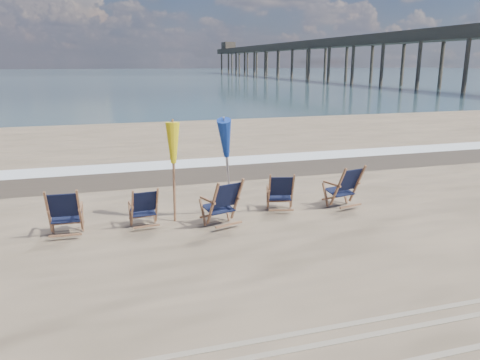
{
  "coord_description": "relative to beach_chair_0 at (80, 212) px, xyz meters",
  "views": [
    {
      "loc": [
        -2.83,
        -7.0,
        3.33
      ],
      "look_at": [
        0.0,
        2.2,
        0.9
      ],
      "focal_mm": 35.0,
      "sensor_mm": 36.0,
      "label": 1
    }
  ],
  "objects": [
    {
      "name": "ocean",
      "position": [
        3.26,
        125.84,
        -0.51
      ],
      "size": [
        400.0,
        400.0,
        0.0
      ],
      "primitive_type": "plane",
      "color": "#37515C",
      "rests_on": "ground"
    },
    {
      "name": "surf_foam",
      "position": [
        3.26,
        6.14,
        -0.5
      ],
      "size": [
        200.0,
        1.4,
        0.01
      ],
      "primitive_type": "cube",
      "color": "silver",
      "rests_on": "ground"
    },
    {
      "name": "wet_sand_strip",
      "position": [
        3.26,
        4.64,
        -0.51
      ],
      "size": [
        200.0,
        2.6,
        0.0
      ],
      "primitive_type": "cube",
      "color": "#42362A",
      "rests_on": "ground"
    },
    {
      "name": "tire_tracks",
      "position": [
        3.26,
        -4.96,
        -0.5
      ],
      "size": [
        80.0,
        1.3,
        0.01
      ],
      "primitive_type": null,
      "color": "gray",
      "rests_on": "ground"
    },
    {
      "name": "beach_chair_0",
      "position": [
        0.0,
        0.0,
        0.0
      ],
      "size": [
        0.69,
        0.77,
        1.02
      ],
      "primitive_type": null,
      "rotation": [
        0.0,
        0.0,
        3.08
      ],
      "color": "black",
      "rests_on": "ground"
    },
    {
      "name": "beach_chair_1",
      "position": [
        1.5,
        0.11,
        -0.06
      ],
      "size": [
        0.62,
        0.69,
        0.89
      ],
      "primitive_type": null,
      "rotation": [
        0.0,
        0.0,
        3.23
      ],
      "color": "black",
      "rests_on": "ground"
    },
    {
      "name": "beach_chair_2",
      "position": [
        3.12,
        -0.25,
        0.02
      ],
      "size": [
        0.87,
        0.93,
        1.05
      ],
      "primitive_type": null,
      "rotation": [
        0.0,
        0.0,
        3.45
      ],
      "color": "black",
      "rests_on": "ground"
    },
    {
      "name": "beach_chair_3",
      "position": [
        4.55,
        0.2,
        -0.04
      ],
      "size": [
        0.76,
        0.81,
        0.94
      ],
      "primitive_type": null,
      "rotation": [
        0.0,
        0.0,
        2.88
      ],
      "color": "black",
      "rests_on": "ground"
    },
    {
      "name": "beach_chair_4",
      "position": [
        6.17,
        0.13,
        0.02
      ],
      "size": [
        0.83,
        0.89,
        1.06
      ],
      "primitive_type": null,
      "rotation": [
        0.0,
        0.0,
        3.37
      ],
      "color": "black",
      "rests_on": "ground"
    },
    {
      "name": "umbrella_yellow",
      "position": [
        1.92,
        0.43,
        1.07
      ],
      "size": [
        0.3,
        0.3,
        2.1
      ],
      "color": "#905F40",
      "rests_on": "ground"
    },
    {
      "name": "umbrella_blue",
      "position": [
        3.07,
        0.3,
        1.28
      ],
      "size": [
        0.3,
        0.3,
        2.32
      ],
      "color": "#A5A5AD",
      "rests_on": "ground"
    },
    {
      "name": "fishing_pier",
      "position": [
        41.26,
        71.84,
        4.14
      ],
      "size": [
        4.4,
        140.0,
        9.3
      ],
      "primitive_type": null,
      "color": "#4C4237",
      "rests_on": "ground"
    }
  ]
}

